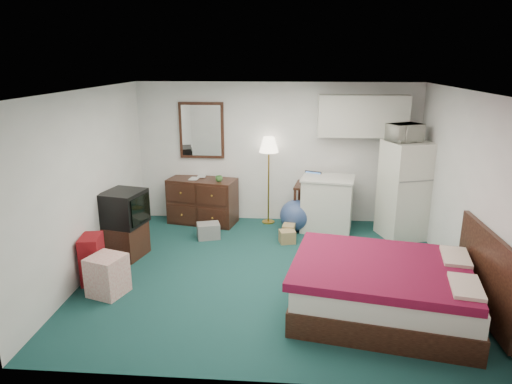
# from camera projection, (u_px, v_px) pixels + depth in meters

# --- Properties ---
(floor) EXTENTS (5.00, 4.50, 0.01)m
(floor) POSITION_uv_depth(u_px,v_px,m) (271.00, 273.00, 6.38)
(floor) COLOR #153C3A
(floor) RESTS_ON ground
(ceiling) EXTENTS (5.00, 4.50, 0.01)m
(ceiling) POSITION_uv_depth(u_px,v_px,m) (273.00, 90.00, 5.68)
(ceiling) COLOR white
(ceiling) RESTS_ON walls
(walls) EXTENTS (5.01, 4.51, 2.50)m
(walls) POSITION_uv_depth(u_px,v_px,m) (272.00, 187.00, 6.03)
(walls) COLOR white
(walls) RESTS_ON floor
(mirror) EXTENTS (0.80, 0.06, 1.00)m
(mirror) POSITION_uv_depth(u_px,v_px,m) (202.00, 130.00, 8.14)
(mirror) COLOR white
(mirror) RESTS_ON walls
(upper_cabinets) EXTENTS (1.50, 0.35, 0.70)m
(upper_cabinets) POSITION_uv_depth(u_px,v_px,m) (363.00, 116.00, 7.71)
(upper_cabinets) COLOR silver
(upper_cabinets) RESTS_ON walls
(headboard) EXTENTS (0.06, 1.56, 1.00)m
(headboard) POSITION_uv_depth(u_px,v_px,m) (486.00, 275.00, 5.12)
(headboard) COLOR black
(headboard) RESTS_ON walls
(dresser) EXTENTS (1.28, 0.78, 0.82)m
(dresser) POSITION_uv_depth(u_px,v_px,m) (203.00, 201.00, 8.25)
(dresser) COLOR black
(dresser) RESTS_ON floor
(floor_lamp) EXTENTS (0.35, 0.35, 1.57)m
(floor_lamp) POSITION_uv_depth(u_px,v_px,m) (269.00, 181.00, 8.13)
(floor_lamp) COLOR gold
(floor_lamp) RESTS_ON floor
(desk) EXTENTS (0.70, 0.70, 0.77)m
(desk) POSITION_uv_depth(u_px,v_px,m) (312.00, 205.00, 8.07)
(desk) COLOR black
(desk) RESTS_ON floor
(exercise_ball) EXTENTS (0.66, 0.66, 0.54)m
(exercise_ball) POSITION_uv_depth(u_px,v_px,m) (296.00, 215.00, 7.90)
(exercise_ball) COLOR navy
(exercise_ball) RESTS_ON floor
(kitchen_counter) EXTENTS (0.93, 0.77, 0.91)m
(kitchen_counter) POSITION_uv_depth(u_px,v_px,m) (327.00, 205.00, 7.87)
(kitchen_counter) COLOR silver
(kitchen_counter) RESTS_ON floor
(fridge) EXTENTS (0.84, 0.84, 1.61)m
(fridge) POSITION_uv_depth(u_px,v_px,m) (405.00, 190.00, 7.49)
(fridge) COLOR silver
(fridge) RESTS_ON floor
(bed) EXTENTS (2.24, 1.89, 0.63)m
(bed) POSITION_uv_depth(u_px,v_px,m) (383.00, 290.00, 5.26)
(bed) COLOR maroon
(bed) RESTS_ON floor
(tv_stand) EXTENTS (0.62, 0.65, 0.50)m
(tv_stand) POSITION_uv_depth(u_px,v_px,m) (126.00, 240.00, 6.87)
(tv_stand) COLOR black
(tv_stand) RESTS_ON floor
(suitcase) EXTENTS (0.31, 0.43, 0.65)m
(suitcase) POSITION_uv_depth(u_px,v_px,m) (92.00, 259.00, 6.05)
(suitcase) COLOR maroon
(suitcase) RESTS_ON floor
(retail_box) EXTENTS (0.52, 0.52, 0.51)m
(retail_box) POSITION_uv_depth(u_px,v_px,m) (107.00, 275.00, 5.75)
(retail_box) COLOR white
(retail_box) RESTS_ON floor
(file_bin) EXTENTS (0.43, 0.37, 0.25)m
(file_bin) POSITION_uv_depth(u_px,v_px,m) (208.00, 231.00, 7.59)
(file_bin) COLOR gray
(file_bin) RESTS_ON floor
(cardboard_box_a) EXTENTS (0.29, 0.26, 0.21)m
(cardboard_box_a) POSITION_uv_depth(u_px,v_px,m) (287.00, 237.00, 7.40)
(cardboard_box_a) COLOR #988155
(cardboard_box_a) RESTS_ON floor
(cardboard_box_b) EXTENTS (0.23, 0.26, 0.23)m
(cardboard_box_b) POSITION_uv_depth(u_px,v_px,m) (289.00, 231.00, 7.60)
(cardboard_box_b) COLOR #988155
(cardboard_box_b) RESTS_ON floor
(laptop) EXTENTS (0.37, 0.34, 0.21)m
(laptop) POSITION_uv_depth(u_px,v_px,m) (310.00, 179.00, 7.93)
(laptop) COLOR black
(laptop) RESTS_ON desk
(crt_tv) EXTENTS (0.67, 0.71, 0.51)m
(crt_tv) POSITION_uv_depth(u_px,v_px,m) (124.00, 208.00, 6.76)
(crt_tv) COLOR black
(crt_tv) RESTS_ON tv_stand
(microwave) EXTENTS (0.59, 0.49, 0.35)m
(microwave) POSITION_uv_depth(u_px,v_px,m) (405.00, 131.00, 7.20)
(microwave) COLOR silver
(microwave) RESTS_ON fridge
(book_a) EXTENTS (0.16, 0.03, 0.22)m
(book_a) POSITION_uv_depth(u_px,v_px,m) (190.00, 173.00, 8.11)
(book_a) COLOR #988155
(book_a) RESTS_ON dresser
(book_b) EXTENTS (0.16, 0.03, 0.21)m
(book_b) POSITION_uv_depth(u_px,v_px,m) (197.00, 171.00, 8.26)
(book_b) COLOR #988155
(book_b) RESTS_ON dresser
(mug) EXTENTS (0.15, 0.13, 0.13)m
(mug) POSITION_uv_depth(u_px,v_px,m) (219.00, 178.00, 7.95)
(mug) COLOR #3F7836
(mug) RESTS_ON dresser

